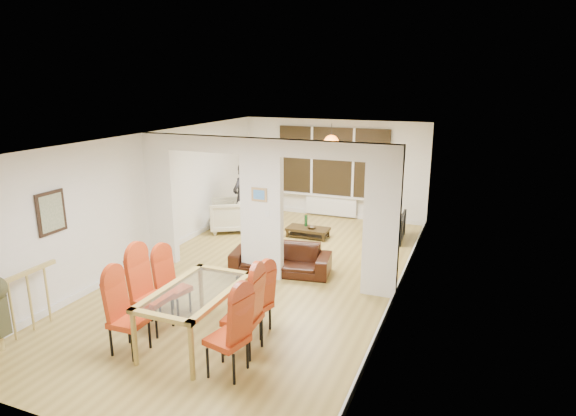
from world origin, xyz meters
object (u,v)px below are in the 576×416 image
Objects in this scene: dining_chair_rc at (255,300)px; sofa at (281,258)px; coffee_table at (308,232)px; bowl at (312,228)px; dining_chair_rb at (242,312)px; dining_chair_lc at (174,285)px; bottle at (306,220)px; dining_chair_lb at (152,293)px; dining_chair_ra at (227,333)px; television at (398,227)px; dining_table at (197,316)px; person at (243,197)px; dining_chair_la at (128,316)px; armchair at (227,215)px.

dining_chair_rc is 0.54× the size of sofa.
bowl is (0.11, -0.03, 0.14)m from coffee_table.
coffee_table is (-0.78, 4.48, -0.40)m from dining_chair_rc.
dining_chair_rb is 1.14× the size of dining_chair_rc.
dining_chair_rb reaches higher than dining_chair_rc.
dining_chair_rc is (1.39, -0.01, -0.00)m from dining_chair_lc.
dining_chair_lb is at bearing -96.28° from bottle.
dining_chair_rb is 0.52m from dining_chair_rc.
dining_chair_ra is 6.23m from television.
dining_chair_lb is 1.49m from dining_chair_rb.
dining_chair_lb is (-0.78, 0.04, 0.19)m from dining_table.
dining_chair_rc is 0.97× the size of television.
bowl is (-0.74, 4.97, -0.33)m from dining_chair_rb.
dining_chair_lc is at bearing 88.91° from dining_chair_lb.
television is at bearing 49.13° from sofa.
bottle is (-0.99, 5.63, -0.18)m from dining_chair_ra.
bottle is at bearing 109.43° from person.
dining_chair_ra is at bearing 0.56° from dining_chair_la.
coffee_table is (-0.13, 5.01, -0.28)m from dining_table.
dining_chair_ra is (1.55, -0.56, -0.03)m from dining_chair_lb.
dining_chair_ra is 5.72m from bottle.
dining_chair_rc is 5.07m from armchair.
dining_table reaches higher than coffee_table.
armchair is at bearing 109.58° from dining_chair_lb.
coffee_table is at bearing 112.14° from dining_chair_ra.
dining_chair_ra is 3.39m from sofa.
dining_chair_la is at bearing -112.19° from sofa.
dining_chair_la reaches higher than dining_chair_rc.
dining_chair_la reaches higher than television.
dining_chair_lb is 5.10m from bottle.
coffee_table is (0.56, 5.58, -0.43)m from dining_chair_la.
dining_chair_lb is 1.65m from dining_chair_ra.
sofa reaches higher than coffee_table.
dining_chair_rc reaches higher than television.
armchair is at bearing -169.45° from bottle.
dining_chair_rc is at bearing -81.41° from bowl.
dining_chair_ra is 1.13× the size of coffee_table.
armchair is at bearing 137.94° from dining_chair_rc.
sofa is (0.88, 2.75, -0.31)m from dining_chair_lb.
dining_chair_rc is at bearing -80.12° from coffee_table.
dining_chair_lb reaches higher than bottle.
dining_chair_rc is (0.65, 0.53, 0.11)m from dining_table.
person is 1.59× the size of television.
dining_chair_la is 5.52× the size of bowl.
dining_chair_rc is 0.61× the size of person.
dining_chair_rb is 0.61× the size of sofa.
armchair reaches higher than coffee_table.
dining_table is 5.78× the size of bottle.
sofa is 1.80× the size of television.
dining_chair_rb is (0.71, 0.01, 0.18)m from dining_table.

